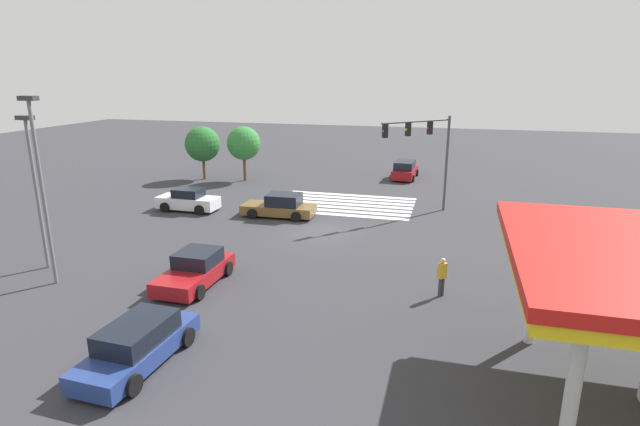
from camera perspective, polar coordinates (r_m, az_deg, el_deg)
name	(u,v)px	position (r m, az deg, el deg)	size (l,w,h in m)	color
ground_plane	(320,232)	(30.34, 0.00, -2.15)	(125.35, 125.35, 0.00)	#333338
crosswalk_markings	(344,204)	(36.72, 2.78, 1.02)	(10.01, 6.30, 0.01)	silver
traffic_signal_mast	(426,143)	(33.95, 12.05, 7.79)	(4.12, 4.12, 6.54)	#47474C
car_0	(280,206)	(33.47, -4.56, 0.78)	(4.90, 2.30, 1.56)	brown
car_1	(188,200)	(36.04, -14.84, 1.41)	(4.27, 1.94, 1.58)	silver
car_2	(138,344)	(17.99, -20.09, -13.91)	(2.22, 4.84, 1.48)	navy
car_3	(195,270)	(23.53, -14.05, -6.32)	(2.23, 4.48, 1.48)	maroon
car_4	(587,231)	(32.00, 28.21, -1.79)	(4.50, 2.22, 1.47)	black
car_5	(405,170)	(46.28, 9.67, 4.87)	(2.24, 4.66, 1.64)	maroon
pedestrian	(442,275)	(22.11, 13.78, -6.89)	(0.41, 0.41, 1.74)	#38383D
street_light_pole_a	(40,176)	(24.78, -29.35, 3.69)	(0.80, 0.36, 8.40)	slate
street_light_pole_b	(34,179)	(27.18, -29.84, 3.44)	(0.80, 0.36, 7.44)	slate
tree_corner_a	(203,144)	(46.10, -13.28, 7.67)	(3.11, 3.11, 4.75)	brown
tree_corner_b	(244,143)	(44.71, -8.71, 7.88)	(2.93, 2.93, 4.82)	brown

